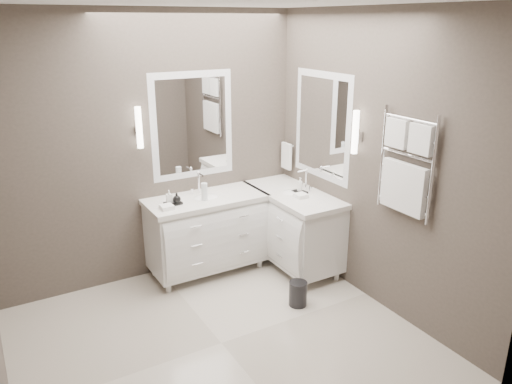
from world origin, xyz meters
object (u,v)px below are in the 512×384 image
vanity_right (293,224)px  towel_ladder (405,170)px  vanity_back (207,230)px  waste_bin (298,294)px

vanity_right → towel_ladder: (0.23, -1.30, 0.91)m
vanity_back → waste_bin: (0.45, -1.05, -0.36)m
vanity_back → vanity_right: size_ratio=1.00×
towel_ladder → vanity_right: bearing=99.8°
vanity_back → waste_bin: vanity_back is taller
towel_ladder → waste_bin: (-0.65, 0.57, -1.27)m
towel_ladder → vanity_back: bearing=124.1°
vanity_back → towel_ladder: 2.16m
vanity_right → towel_ladder: 1.60m
vanity_back → towel_ladder: (1.10, -1.63, 0.91)m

